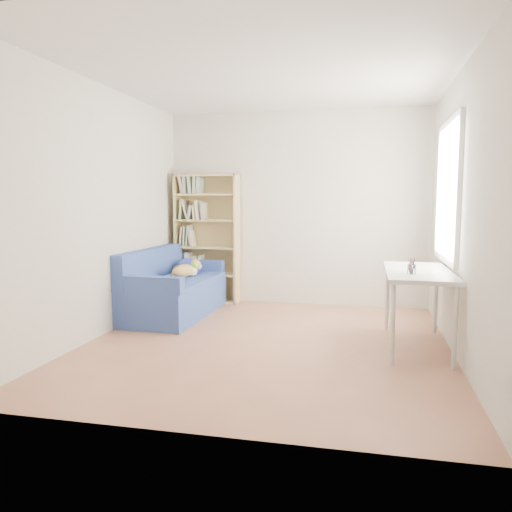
{
  "coord_description": "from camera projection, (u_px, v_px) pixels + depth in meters",
  "views": [
    {
      "loc": [
        0.95,
        -4.73,
        1.41
      ],
      "look_at": [
        -0.15,
        0.16,
        0.85
      ],
      "focal_mm": 35.0,
      "sensor_mm": 36.0,
      "label": 1
    }
  ],
  "objects": [
    {
      "name": "ground",
      "position": [
        267.0,
        343.0,
        4.95
      ],
      "size": [
        4.0,
        4.0,
        0.0
      ],
      "primitive_type": "plane",
      "color": "#985E44",
      "rests_on": "ground"
    },
    {
      "name": "pen_cup",
      "position": [
        412.0,
        268.0,
        4.48
      ],
      "size": [
        0.08,
        0.08,
        0.15
      ],
      "color": "white",
      "rests_on": "desk"
    },
    {
      "name": "sofa",
      "position": [
        173.0,
        290.0,
        6.16
      ],
      "size": [
        0.84,
        1.68,
        0.82
      ],
      "rotation": [
        0.0,
        0.0,
        -0.03
      ],
      "color": "navy",
      "rests_on": "ground"
    },
    {
      "name": "desk",
      "position": [
        418.0,
        277.0,
        4.74
      ],
      "size": [
        0.6,
        1.31,
        0.75
      ],
      "color": "white",
      "rests_on": "ground"
    },
    {
      "name": "room_shell",
      "position": [
        278.0,
        177.0,
        4.78
      ],
      "size": [
        3.54,
        4.04,
        2.62
      ],
      "color": "silver",
      "rests_on": "ground"
    },
    {
      "name": "bookshelf",
      "position": [
        207.0,
        244.0,
        6.92
      ],
      "size": [
        0.88,
        0.27,
        1.76
      ],
      "color": "tan",
      "rests_on": "ground"
    }
  ]
}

